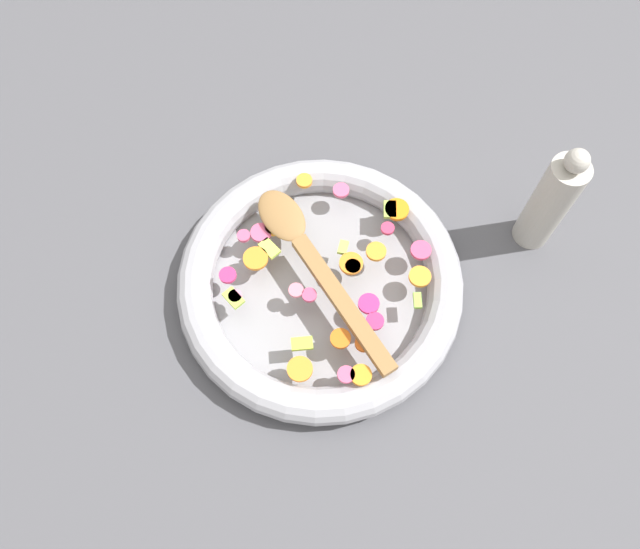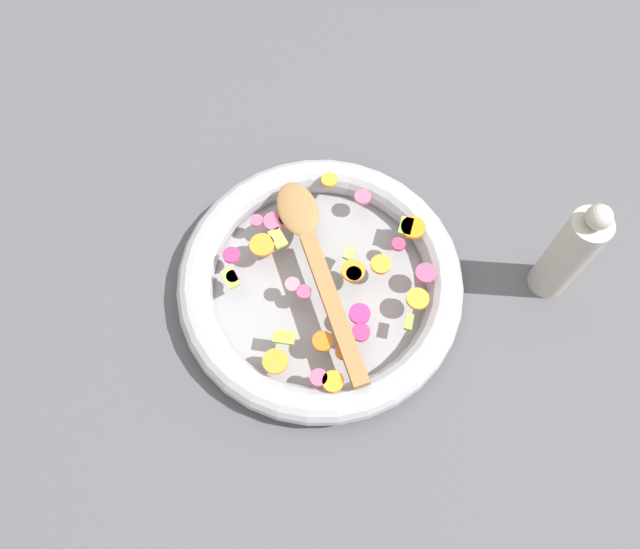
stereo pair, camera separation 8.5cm
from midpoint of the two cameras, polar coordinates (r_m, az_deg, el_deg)
name	(u,v)px [view 2 (the right image)]	position (r m, az deg, el deg)	size (l,w,h in m)	color
ground_plane	(320,289)	(0.89, 2.70, -1.62)	(4.00, 4.00, 0.00)	#4C4C51
skillet	(320,283)	(0.87, 2.76, -1.06)	(0.40, 0.40, 0.05)	gray
chopped_vegetables	(331,276)	(0.84, 3.84, -0.46)	(0.30, 0.32, 0.01)	orange
wooden_spoon	(314,255)	(0.84, 2.34, 1.45)	(0.21, 0.28, 0.01)	olive
pepper_mill	(569,253)	(0.89, 24.37, 1.47)	(0.05, 0.05, 0.20)	#B2ADA3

